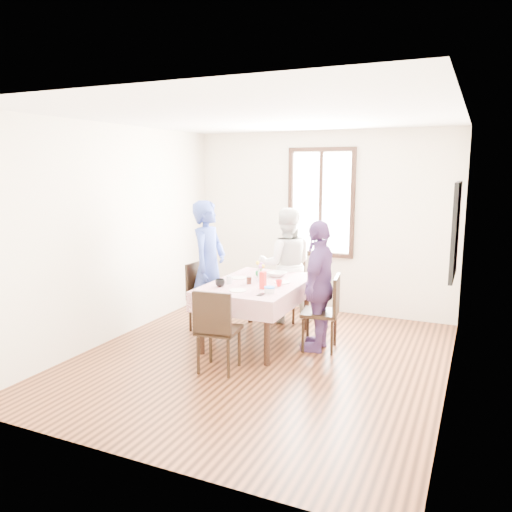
% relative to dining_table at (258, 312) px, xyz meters
% --- Properties ---
extents(ground, '(4.50, 4.50, 0.00)m').
position_rel_dining_table_xyz_m(ground, '(0.28, -0.54, -0.38)').
color(ground, black).
rests_on(ground, ground).
extents(back_wall, '(4.00, 0.00, 4.00)m').
position_rel_dining_table_xyz_m(back_wall, '(0.28, 1.71, 0.98)').
color(back_wall, '#EEE0C4').
rests_on(back_wall, ground).
extents(right_wall, '(0.00, 4.50, 4.50)m').
position_rel_dining_table_xyz_m(right_wall, '(2.28, -0.54, 0.98)').
color(right_wall, '#EEE0C4').
rests_on(right_wall, ground).
extents(window_frame, '(1.02, 0.06, 1.62)m').
position_rel_dining_table_xyz_m(window_frame, '(0.28, 1.69, 1.27)').
color(window_frame, black).
rests_on(window_frame, back_wall).
extents(window_pane, '(0.90, 0.02, 1.50)m').
position_rel_dining_table_xyz_m(window_pane, '(0.28, 1.70, 1.27)').
color(window_pane, white).
rests_on(window_pane, back_wall).
extents(art_poster, '(0.04, 0.76, 0.96)m').
position_rel_dining_table_xyz_m(art_poster, '(2.26, -0.24, 1.18)').
color(art_poster, red).
rests_on(art_poster, right_wall).
extents(dining_table, '(0.96, 1.48, 0.75)m').
position_rel_dining_table_xyz_m(dining_table, '(0.00, 0.00, 0.00)').
color(dining_table, black).
rests_on(dining_table, ground).
extents(tablecloth, '(1.08, 1.60, 0.01)m').
position_rel_dining_table_xyz_m(tablecloth, '(0.00, 0.00, 0.38)').
color(tablecloth, maroon).
rests_on(tablecloth, dining_table).
extents(chair_left, '(0.45, 0.45, 0.91)m').
position_rel_dining_table_xyz_m(chair_left, '(-0.80, 0.14, 0.08)').
color(chair_left, black).
rests_on(chair_left, ground).
extents(chair_right, '(0.48, 0.48, 0.91)m').
position_rel_dining_table_xyz_m(chair_right, '(0.80, 0.05, 0.08)').
color(chair_right, black).
rests_on(chair_right, ground).
extents(chair_far, '(0.42, 0.42, 0.91)m').
position_rel_dining_table_xyz_m(chair_far, '(0.00, 1.02, 0.08)').
color(chair_far, black).
rests_on(chair_far, ground).
extents(chair_near, '(0.47, 0.47, 0.91)m').
position_rel_dining_table_xyz_m(chair_near, '(0.00, -1.02, 0.08)').
color(chair_near, black).
rests_on(chair_near, ground).
extents(person_left, '(0.44, 0.65, 1.74)m').
position_rel_dining_table_xyz_m(person_left, '(-0.77, 0.14, 0.50)').
color(person_left, navy).
rests_on(person_left, ground).
extents(person_far, '(0.96, 0.87, 1.62)m').
position_rel_dining_table_xyz_m(person_far, '(0.00, 1.00, 0.43)').
color(person_far, silver).
rests_on(person_far, ground).
extents(person_right, '(0.41, 0.93, 1.56)m').
position_rel_dining_table_xyz_m(person_right, '(0.77, 0.05, 0.41)').
color(person_right, '#56356C').
rests_on(person_right, ground).
extents(mug_black, '(0.12, 0.12, 0.09)m').
position_rel_dining_table_xyz_m(mug_black, '(-0.31, -0.41, 0.43)').
color(mug_black, black).
rests_on(mug_black, tablecloth).
extents(mug_flag, '(0.12, 0.12, 0.08)m').
position_rel_dining_table_xyz_m(mug_flag, '(0.32, -0.09, 0.43)').
color(mug_flag, red).
rests_on(mug_flag, tablecloth).
extents(mug_green, '(0.13, 0.13, 0.07)m').
position_rel_dining_table_xyz_m(mug_green, '(-0.12, 0.31, 0.42)').
color(mug_green, '#0C7226').
rests_on(mug_green, tablecloth).
extents(serving_bowl, '(0.26, 0.26, 0.06)m').
position_rel_dining_table_xyz_m(serving_bowl, '(0.10, 0.40, 0.42)').
color(serving_bowl, white).
rests_on(serving_bowl, tablecloth).
extents(juice_carton, '(0.06, 0.06, 0.20)m').
position_rel_dining_table_xyz_m(juice_carton, '(0.20, -0.29, 0.49)').
color(juice_carton, red).
rests_on(juice_carton, tablecloth).
extents(butter_tub, '(0.12, 0.12, 0.06)m').
position_rel_dining_table_xyz_m(butter_tub, '(0.34, -0.44, 0.42)').
color(butter_tub, white).
rests_on(butter_tub, tablecloth).
extents(jam_jar, '(0.06, 0.06, 0.09)m').
position_rel_dining_table_xyz_m(jam_jar, '(-0.06, -0.13, 0.43)').
color(jam_jar, black).
rests_on(jam_jar, tablecloth).
extents(drinking_glass, '(0.07, 0.07, 0.10)m').
position_rel_dining_table_xyz_m(drinking_glass, '(-0.29, -0.22, 0.44)').
color(drinking_glass, silver).
rests_on(drinking_glass, tablecloth).
extents(smartphone, '(0.06, 0.12, 0.01)m').
position_rel_dining_table_xyz_m(smartphone, '(0.29, -0.56, 0.39)').
color(smartphone, black).
rests_on(smartphone, tablecloth).
extents(flower_vase, '(0.07, 0.07, 0.13)m').
position_rel_dining_table_xyz_m(flower_vase, '(0.01, 0.06, 0.45)').
color(flower_vase, silver).
rests_on(flower_vase, tablecloth).
extents(plate_left, '(0.20, 0.20, 0.01)m').
position_rel_dining_table_xyz_m(plate_left, '(-0.31, 0.10, 0.39)').
color(plate_left, white).
rests_on(plate_left, tablecloth).
extents(plate_right, '(0.20, 0.20, 0.01)m').
position_rel_dining_table_xyz_m(plate_right, '(0.29, 0.09, 0.39)').
color(plate_right, white).
rests_on(plate_right, tablecloth).
extents(plate_far, '(0.20, 0.20, 0.01)m').
position_rel_dining_table_xyz_m(plate_far, '(-0.02, 0.57, 0.39)').
color(plate_far, white).
rests_on(plate_far, tablecloth).
extents(plate_near, '(0.20, 0.20, 0.01)m').
position_rel_dining_table_xyz_m(plate_near, '(-0.03, -0.51, 0.39)').
color(plate_near, white).
rests_on(plate_near, tablecloth).
extents(butter_lid, '(0.12, 0.12, 0.01)m').
position_rel_dining_table_xyz_m(butter_lid, '(0.34, -0.44, 0.45)').
color(butter_lid, blue).
rests_on(butter_lid, butter_tub).
extents(flower_bunch, '(0.09, 0.09, 0.10)m').
position_rel_dining_table_xyz_m(flower_bunch, '(0.01, 0.06, 0.57)').
color(flower_bunch, yellow).
rests_on(flower_bunch, flower_vase).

